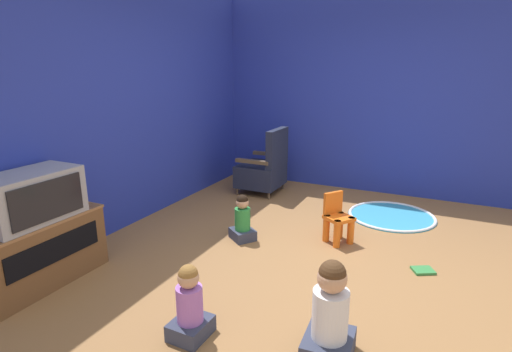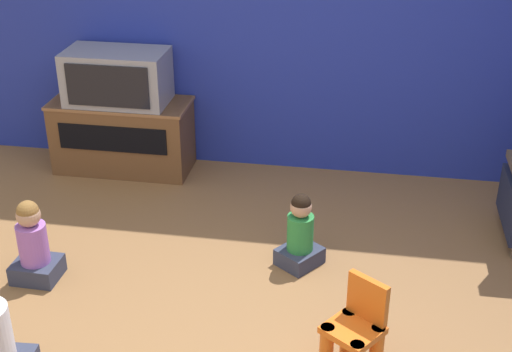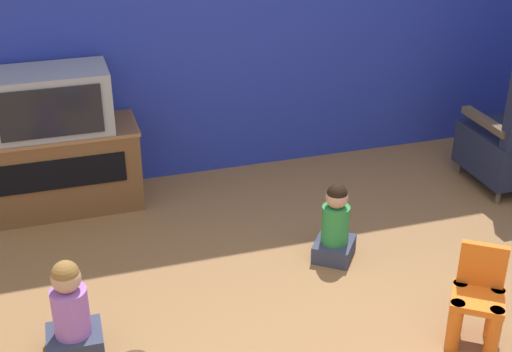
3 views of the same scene
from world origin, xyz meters
The scene contains 12 objects.
ground_plane centered at (0.00, 0.00, 0.00)m, with size 30.00×30.00×0.00m, color olive.
wall_back centered at (-0.24, 2.37, 1.42)m, with size 5.53×0.12×2.85m.
wall_right centered at (2.47, -0.28, 1.42)m, with size 0.12×5.43×2.85m.
tv_cabinet centered at (-1.53, 2.06, 0.30)m, with size 1.10×0.47×0.58m.
television centered at (-1.53, 2.05, 0.79)m, with size 0.78×0.44×0.41m.
black_armchair centered at (1.67, 1.41, 0.35)m, with size 0.64×0.61×0.96m.
yellow_kid_chair centered at (0.41, -0.03, 0.23)m, with size 0.36×0.35×0.53m.
play_mat centered at (1.44, -0.46, 0.01)m, with size 1.06×1.06×0.04m.
child_watching_left centered at (-1.57, 0.48, 0.24)m, with size 0.28×0.25×0.55m.
child_watching_center centered at (0.03, 0.91, 0.22)m, with size 0.33×0.34×0.51m.
child_watching_right centered at (-1.36, -0.44, 0.30)m, with size 0.37×0.33×0.69m.
book centered at (0.11, -0.92, 0.01)m, with size 0.22×0.23×0.02m.
Camera 1 is at (-3.53, -0.97, 1.82)m, focal length 28.00 mm.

